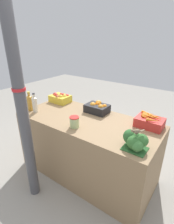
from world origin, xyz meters
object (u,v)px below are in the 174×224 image
object	(u,v)px
orange_crate	(97,108)
pickle_jar	(75,122)
support_pole	(21,100)
juice_bottle_amber	(30,102)
carrot_crate	(150,122)
sparrow_bird	(136,131)
apple_crate	(60,98)
broccoli_pile	(135,141)
juice_bottle_cloudy	(35,104)

from	to	relation	value
orange_crate	pickle_jar	distance (m)	0.52
pickle_jar	support_pole	bearing A→B (deg)	-128.14
orange_crate	juice_bottle_amber	world-z (taller)	juice_bottle_amber
carrot_crate	sparrow_bird	size ratio (longest dim) A/B	2.94
orange_crate	carrot_crate	size ratio (longest dim) A/B	1.00
apple_crate	pickle_jar	world-z (taller)	apple_crate
broccoli_pile	apple_crate	bearing A→B (deg)	160.49
support_pole	juice_bottle_cloudy	distance (m)	0.64
support_pole	orange_crate	xyz separation A→B (m)	(0.31, 0.94, -0.32)
juice_bottle_cloudy	pickle_jar	size ratio (longest dim) A/B	2.11
juice_bottle_cloudy	orange_crate	bearing A→B (deg)	35.64
apple_crate	juice_bottle_cloudy	distance (m)	0.50
support_pole	broccoli_pile	bearing A→B (deg)	22.03
juice_bottle_amber	sparrow_bird	size ratio (longest dim) A/B	2.59
orange_crate	broccoli_pile	distance (m)	0.91
apple_crate	sparrow_bird	bearing A→B (deg)	-20.05
apple_crate	sparrow_bird	distance (m)	1.54
orange_crate	sparrow_bird	distance (m)	0.93
carrot_crate	juice_bottle_cloudy	bearing A→B (deg)	-160.60
juice_bottle_amber	pickle_jar	size ratio (longest dim) A/B	2.11
sparrow_bird	juice_bottle_cloudy	bearing A→B (deg)	-47.08
carrot_crate	sparrow_bird	distance (m)	0.55
broccoli_pile	juice_bottle_cloudy	bearing A→B (deg)	179.35
apple_crate	broccoli_pile	world-z (taller)	broccoli_pile
support_pole	juice_bottle_cloudy	world-z (taller)	support_pole
apple_crate	juice_bottle_amber	world-z (taller)	juice_bottle_amber
pickle_jar	juice_bottle_amber	bearing A→B (deg)	178.70
support_pole	broccoli_pile	distance (m)	1.18
pickle_jar	apple_crate	bearing A→B (deg)	144.40
pickle_jar	sparrow_bird	distance (m)	0.74
orange_crate	apple_crate	bearing A→B (deg)	-179.51
broccoli_pile	pickle_jar	distance (m)	0.72
support_pole	juice_bottle_amber	distance (m)	0.71
broccoli_pile	sparrow_bird	size ratio (longest dim) A/B	2.34
support_pole	juice_bottle_amber	world-z (taller)	support_pole
carrot_crate	support_pole	bearing A→B (deg)	-137.61
orange_crate	juice_bottle_cloudy	distance (m)	0.86
orange_crate	broccoli_pile	bearing A→B (deg)	-34.74
support_pole	sparrow_bird	size ratio (longest dim) A/B	23.37
apple_crate	carrot_crate	bearing A→B (deg)	0.19
juice_bottle_cloudy	sparrow_bird	world-z (taller)	juice_bottle_cloudy
orange_crate	pickle_jar	world-z (taller)	orange_crate
support_pole	sparrow_bird	distance (m)	1.15
apple_crate	juice_bottle_amber	distance (m)	0.51
support_pole	broccoli_pile	size ratio (longest dim) A/B	9.99
juice_bottle_cloudy	broccoli_pile	bearing A→B (deg)	-0.65
support_pole	juice_bottle_amber	size ratio (longest dim) A/B	9.04
juice_bottle_amber	carrot_crate	bearing A→B (deg)	18.14
apple_crate	orange_crate	bearing A→B (deg)	0.49
carrot_crate	juice_bottle_amber	bearing A→B (deg)	-161.86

